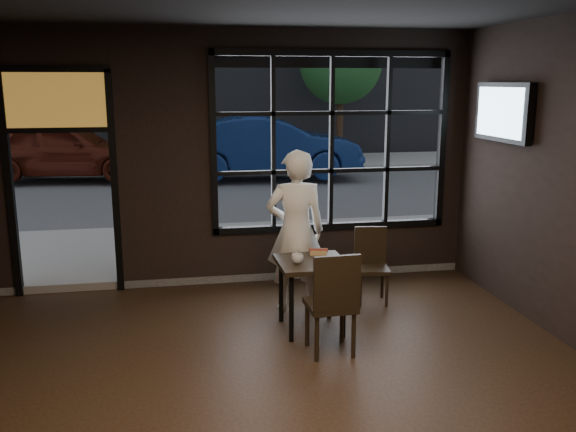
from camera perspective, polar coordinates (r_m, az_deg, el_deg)
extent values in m
cube|color=black|center=(4.85, 0.03, -19.45)|extent=(6.00, 7.00, 0.02)
cube|color=black|center=(7.83, 4.08, 6.90)|extent=(3.06, 0.12, 2.28)
cube|color=orange|center=(7.67, -20.88, 10.14)|extent=(1.20, 0.06, 0.70)
cube|color=#545456|center=(28.18, -8.88, 7.07)|extent=(60.00, 41.00, 0.04)
cube|color=black|center=(6.41, 2.20, -7.40)|extent=(0.71, 0.71, 0.75)
cube|color=black|center=(5.86, 3.97, -7.99)|extent=(0.46, 0.46, 1.02)
cube|color=black|center=(7.21, 7.87, -4.71)|extent=(0.44, 0.44, 0.88)
imported|color=white|center=(6.82, 0.72, -1.44)|extent=(0.68, 0.46, 1.83)
imported|color=silver|center=(6.20, 0.89, -4.01)|extent=(0.13, 0.13, 0.10)
cube|color=black|center=(7.44, 19.49, 9.14)|extent=(0.13, 1.13, 0.66)
imported|color=#0D204C|center=(16.06, -1.82, 6.52)|extent=(4.92, 2.05, 1.58)
imported|color=#47140A|center=(16.83, -20.11, 5.89)|extent=(4.57, 2.29, 1.50)
cylinder|color=#332114|center=(19.64, -14.64, 7.86)|extent=(0.20, 0.20, 2.23)
sphere|color=#225724|center=(19.59, -14.94, 13.17)|extent=(2.43, 2.43, 2.43)
cylinder|color=#332114|center=(19.84, 4.85, 8.48)|extent=(0.22, 0.22, 2.39)
sphere|color=#1A4D12|center=(19.80, 4.96, 14.12)|extent=(2.60, 2.60, 2.60)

